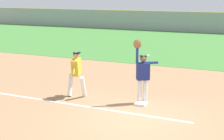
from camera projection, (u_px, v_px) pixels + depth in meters
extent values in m
plane|color=#936D4C|center=(134.00, 120.00, 10.14)|extent=(74.53, 74.53, 0.00)
cube|color=#3D7533|center=(206.00, 46.00, 24.50)|extent=(54.28, 16.46, 0.01)
cube|color=white|center=(31.00, 98.00, 12.26)|extent=(12.00, 0.24, 0.01)
cube|color=white|center=(141.00, 104.00, 11.53)|extent=(0.40, 0.40, 0.08)
cylinder|color=silver|center=(145.00, 91.00, 11.68)|extent=(0.21, 0.21, 0.85)
cylinder|color=silver|center=(140.00, 91.00, 11.65)|extent=(0.21, 0.21, 0.85)
cube|color=navy|center=(143.00, 71.00, 11.50)|extent=(0.51, 0.45, 0.60)
sphere|color=brown|center=(143.00, 59.00, 11.39)|extent=(0.32, 0.32, 0.23)
cube|color=black|center=(143.00, 56.00, 11.41)|extent=(0.29, 0.29, 0.05)
cylinder|color=navy|center=(137.00, 54.00, 11.32)|extent=(0.12, 0.12, 0.62)
cylinder|color=navy|center=(149.00, 63.00, 11.46)|extent=(0.57, 0.41, 0.09)
ellipsoid|color=brown|center=(137.00, 44.00, 11.24)|extent=(0.31, 0.27, 0.32)
cylinder|color=white|center=(83.00, 87.00, 12.22)|extent=(0.23, 0.45, 0.85)
cylinder|color=white|center=(70.00, 85.00, 12.49)|extent=(0.23, 0.45, 0.85)
cube|color=gold|center=(76.00, 67.00, 12.19)|extent=(0.35, 0.56, 0.66)
sphere|color=tan|center=(76.00, 55.00, 12.08)|extent=(0.27, 0.27, 0.23)
cube|color=black|center=(77.00, 53.00, 12.06)|extent=(0.25, 0.24, 0.05)
cylinder|color=gold|center=(78.00, 63.00, 12.38)|extent=(0.16, 0.41, 0.58)
cylinder|color=gold|center=(74.00, 66.00, 11.96)|extent=(0.16, 0.41, 0.58)
sphere|color=white|center=(148.00, 55.00, 11.54)|extent=(0.07, 0.07, 0.07)
cube|color=#93999E|center=(218.00, 23.00, 31.64)|extent=(54.28, 0.06, 1.97)
cylinder|color=yellow|center=(219.00, 13.00, 31.41)|extent=(54.28, 0.06, 0.06)
cylinder|color=gray|center=(92.00, 19.00, 36.84)|extent=(0.08, 0.08, 1.97)
cylinder|color=gray|center=(218.00, 23.00, 31.64)|extent=(0.08, 0.08, 1.97)
cube|color=white|center=(187.00, 23.00, 36.20)|extent=(4.45, 2.03, 0.55)
cube|color=#2D333D|center=(187.00, 19.00, 36.10)|extent=(2.25, 1.81, 0.40)
cylinder|color=black|center=(202.00, 26.00, 36.51)|extent=(0.61, 0.24, 0.60)
cylinder|color=black|center=(199.00, 27.00, 34.83)|extent=(0.61, 0.24, 0.60)
cylinder|color=black|center=(176.00, 25.00, 37.70)|extent=(0.61, 0.24, 0.60)
cylinder|color=black|center=(172.00, 26.00, 36.02)|extent=(0.61, 0.24, 0.60)
cylinder|color=black|center=(224.00, 29.00, 33.20)|extent=(0.62, 0.27, 0.60)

